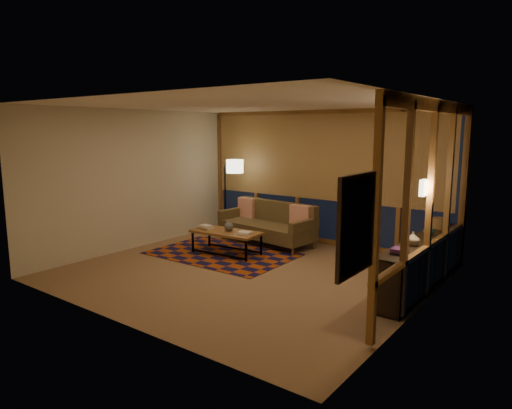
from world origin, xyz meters
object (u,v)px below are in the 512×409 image
Objects in this scene: coffee_table at (227,243)px; floor_lamp at (225,196)px; sofa at (266,223)px; bookshelf at (421,263)px.

floor_lamp is (-1.15, 1.31, 0.62)m from coffee_table.
floor_lamp is at bearing 126.68° from coffee_table.
bookshelf is at bearing -5.97° from sofa.
sofa is 3.44m from bookshelf.
sofa reaches higher than bookshelf.
sofa is at bearing 6.73° from floor_lamp.
floor_lamp is (-1.28, 0.20, 0.43)m from sofa.
sofa is at bearing 79.03° from coffee_table.
bookshelf is (3.35, -0.74, -0.06)m from sofa.
floor_lamp is at bearing 168.45° from bookshelf.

